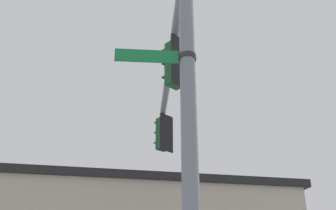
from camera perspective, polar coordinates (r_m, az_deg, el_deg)
The scene contains 5 objects.
signal_pole at distance 5.61m, azimuth 3.16°, elevation -4.90°, with size 0.25×0.25×7.92m, color slate.
mast_arm at distance 10.39m, azimuth 0.17°, elevation 4.94°, with size 0.19×0.19×7.47m, color slate.
traffic_light_nearest_pole at distance 8.54m, azimuth 0.95°, elevation 5.97°, with size 0.54×0.49×1.31m.
traffic_light_mid_inner at distance 12.40m, azimuth -0.82°, elevation -4.30°, with size 0.54×0.49×1.31m.
street_name_sign at distance 6.19m, azimuth -0.23°, elevation 7.10°, with size 1.03×0.90×0.22m.
Camera 1 is at (-3.90, -3.54, 2.02)m, focal length 41.42 mm.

